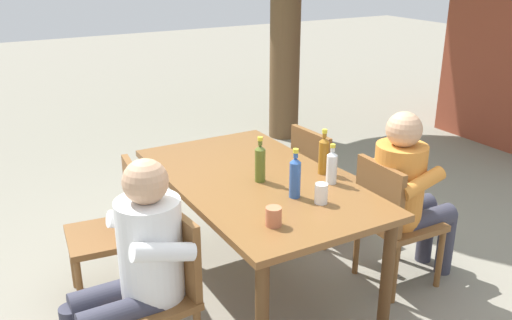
# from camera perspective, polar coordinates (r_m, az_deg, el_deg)

# --- Properties ---
(ground_plane) EXTENTS (24.00, 24.00, 0.00)m
(ground_plane) POSITION_cam_1_polar(r_m,az_deg,el_deg) (3.74, 0.00, -12.98)
(ground_plane) COLOR gray
(dining_table) EXTENTS (1.70, 0.96, 0.78)m
(dining_table) POSITION_cam_1_polar(r_m,az_deg,el_deg) (3.40, 0.00, -3.31)
(dining_table) COLOR brown
(dining_table) RESTS_ON ground_plane
(chair_near_right) EXTENTS (0.48, 0.48, 0.87)m
(chair_near_right) POSITION_cam_1_polar(r_m,az_deg,el_deg) (2.92, -10.01, -12.58)
(chair_near_right) COLOR brown
(chair_near_right) RESTS_ON ground_plane
(chair_far_right) EXTENTS (0.45, 0.45, 0.87)m
(chair_far_right) POSITION_cam_1_polar(r_m,az_deg,el_deg) (3.64, 13.83, -5.71)
(chair_far_right) COLOR brown
(chair_far_right) RESTS_ON ground_plane
(chair_far_left) EXTENTS (0.47, 0.47, 0.87)m
(chair_far_left) POSITION_cam_1_polar(r_m,az_deg,el_deg) (4.17, 6.81, -1.77)
(chair_far_left) COLOR brown
(chair_far_left) RESTS_ON ground_plane
(chair_near_left) EXTENTS (0.48, 0.48, 0.87)m
(chair_near_left) POSITION_cam_1_polar(r_m,az_deg,el_deg) (3.54, -14.21, -6.55)
(chair_near_left) COLOR brown
(chair_near_left) RESTS_ON ground_plane
(person_in_white_shirt) EXTENTS (0.47, 0.62, 1.18)m
(person_in_white_shirt) POSITION_cam_1_polar(r_m,az_deg,el_deg) (2.80, -12.30, -10.31)
(person_in_white_shirt) COLOR white
(person_in_white_shirt) RESTS_ON ground_plane
(person_in_plaid_shirt) EXTENTS (0.47, 0.62, 1.18)m
(person_in_plaid_shirt) POSITION_cam_1_polar(r_m,az_deg,el_deg) (3.65, 15.34, -2.96)
(person_in_plaid_shirt) COLOR orange
(person_in_plaid_shirt) RESTS_ON ground_plane
(bottle_clear) EXTENTS (0.06, 0.06, 0.25)m
(bottle_clear) POSITION_cam_1_polar(r_m,az_deg,el_deg) (3.29, 7.84, -0.67)
(bottle_clear) COLOR white
(bottle_clear) RESTS_ON dining_table
(bottle_amber) EXTENTS (0.06, 0.06, 0.29)m
(bottle_amber) POSITION_cam_1_polar(r_m,az_deg,el_deg) (3.43, 7.00, 0.56)
(bottle_amber) COLOR #996019
(bottle_amber) RESTS_ON dining_table
(bottle_blue) EXTENTS (0.06, 0.06, 0.29)m
(bottle_blue) POSITION_cam_1_polar(r_m,az_deg,el_deg) (3.08, 4.06, -1.71)
(bottle_blue) COLOR #2D56A3
(bottle_blue) RESTS_ON dining_table
(bottle_olive) EXTENTS (0.06, 0.06, 0.28)m
(bottle_olive) POSITION_cam_1_polar(r_m,az_deg,el_deg) (3.28, 0.36, -0.27)
(bottle_olive) COLOR #566623
(bottle_olive) RESTS_ON dining_table
(cup_white) EXTENTS (0.07, 0.07, 0.11)m
(cup_white) POSITION_cam_1_polar(r_m,az_deg,el_deg) (3.05, 6.75, -3.45)
(cup_white) COLOR white
(cup_white) RESTS_ON dining_table
(cup_terracotta) EXTENTS (0.08, 0.08, 0.10)m
(cup_terracotta) POSITION_cam_1_polar(r_m,az_deg,el_deg) (2.79, 1.83, -5.85)
(cup_terracotta) COLOR #BC6B47
(cup_terracotta) RESTS_ON dining_table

